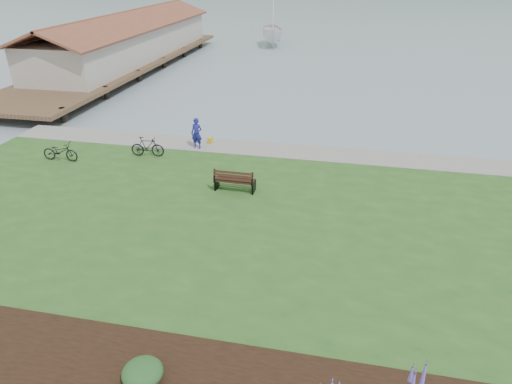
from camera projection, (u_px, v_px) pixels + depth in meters
The scene contains 11 objects.
ground at pixel (278, 220), 19.49m from camera, with size 600.00×600.00×0.00m, color gray.
lawn at pixel (269, 241), 17.66m from camera, with size 34.00×20.00×0.40m, color #26531D.
shoreline_path at pixel (298, 152), 25.31m from camera, with size 34.00×2.20×0.03m, color gray.
pier_pavilion at pixel (128, 41), 45.94m from camera, with size 8.00×36.00×5.40m.
park_bench at pixel (234, 180), 20.78m from camera, with size 1.85×0.77×1.14m.
person at pixel (197, 131), 25.34m from camera, with size 0.75×0.52×2.07m, color navy.
bicycle_a at pixel (60, 151), 24.02m from camera, with size 1.95×0.68×1.02m, color black.
bicycle_b at pixel (147, 147), 24.53m from camera, with size 1.81×0.52×1.09m, color black.
sailboat at pixel (273, 46), 58.50m from camera, with size 11.36×11.57×29.95m, color silver.
pannier at pixel (210, 140), 26.46m from camera, with size 0.20×0.31×0.33m, color gold.
shrub_0 at pixel (142, 373), 11.41m from camera, with size 1.05×1.05×0.53m, color #1E4C21.
Camera 1 is at (2.55, -16.64, 9.93)m, focal length 32.00 mm.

